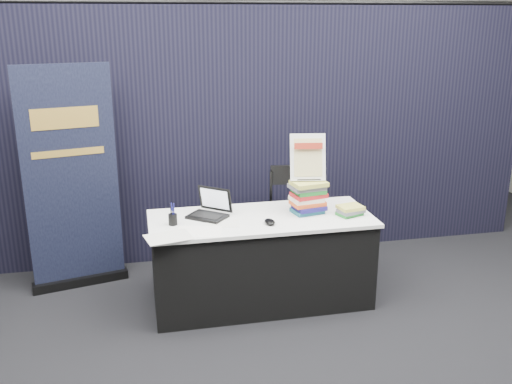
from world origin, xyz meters
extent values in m
plane|color=black|center=(0.00, 0.00, 0.00)|extent=(8.00, 8.00, 0.00)
cube|color=#A4A19B|center=(0.00, 4.00, 1.75)|extent=(8.00, 0.02, 3.50)
cube|color=black|center=(0.00, 1.60, 1.20)|extent=(6.00, 0.08, 2.40)
cube|color=black|center=(0.00, 0.55, 0.36)|extent=(1.76, 0.71, 0.72)
cube|color=white|center=(0.00, 0.55, 0.73)|extent=(1.80, 0.75, 0.03)
cube|color=black|center=(-0.43, 0.62, 0.76)|extent=(0.36, 0.35, 0.02)
cube|color=black|center=(-0.43, 0.72, 0.87)|extent=(0.26, 0.23, 0.21)
cube|color=silver|center=(-0.43, 0.72, 0.87)|extent=(0.22, 0.19, 0.16)
ellipsoid|color=black|center=(0.03, 0.37, 0.77)|extent=(0.09, 0.13, 0.04)
cube|color=silver|center=(-0.76, 0.26, 0.75)|extent=(0.37, 0.30, 0.00)
cube|color=white|center=(-0.53, 0.33, 0.75)|extent=(0.37, 0.30, 0.00)
cube|color=silver|center=(-0.33, 0.46, 0.75)|extent=(0.27, 0.21, 0.00)
cylinder|color=black|center=(-0.71, 0.52, 0.79)|extent=(0.08, 0.08, 0.09)
cube|color=#195362|center=(0.40, 0.57, 0.77)|extent=(0.29, 0.25, 0.03)
cube|color=navy|center=(0.40, 0.57, 0.80)|extent=(0.29, 0.25, 0.03)
cube|color=#DD521F|center=(0.40, 0.57, 0.83)|extent=(0.29, 0.25, 0.03)
cube|color=#F0E3C5|center=(0.40, 0.57, 0.87)|extent=(0.29, 0.25, 0.03)
cube|color=#B21C1F|center=(0.40, 0.57, 0.90)|extent=(0.29, 0.25, 0.03)
cube|color=#1F7629|center=(0.40, 0.57, 0.94)|extent=(0.29, 0.25, 0.03)
cube|color=#57585D|center=(0.40, 0.57, 0.97)|extent=(0.29, 0.25, 0.03)
cube|color=#BBB84A|center=(0.40, 0.57, 1.00)|extent=(0.29, 0.25, 0.03)
cube|color=#1F7629|center=(0.72, 0.44, 0.76)|extent=(0.22, 0.19, 0.03)
cube|color=#57585D|center=(0.72, 0.44, 0.79)|extent=(0.22, 0.19, 0.03)
cube|color=#BBB84A|center=(0.72, 0.44, 0.82)|extent=(0.22, 0.19, 0.03)
cube|color=black|center=(0.40, 0.56, 1.04)|extent=(0.19, 0.05, 0.02)
cylinder|color=black|center=(0.32, 0.64, 1.15)|extent=(0.03, 0.10, 0.28)
cylinder|color=black|center=(0.47, 0.64, 1.15)|extent=(0.03, 0.10, 0.28)
cube|color=silver|center=(0.40, 0.61, 1.21)|extent=(0.30, 0.16, 0.37)
cube|color=#CEC181|center=(0.40, 0.60, 1.21)|extent=(0.24, 0.12, 0.30)
cube|color=maroon|center=(0.40, 0.59, 1.31)|extent=(0.23, 0.05, 0.05)
cube|color=black|center=(-1.51, 1.17, 0.04)|extent=(0.82, 0.28, 0.08)
cube|color=black|center=(-1.51, 1.19, 0.97)|extent=(0.76, 0.20, 1.94)
cube|color=gold|center=(-1.51, 1.17, 1.50)|extent=(0.52, 0.12, 0.17)
cube|color=gold|center=(-1.51, 1.17, 1.21)|extent=(0.57, 0.13, 0.06)
cylinder|color=black|center=(0.21, 0.65, 0.25)|extent=(0.02, 0.02, 0.49)
cylinder|color=black|center=(0.65, 0.65, 0.25)|extent=(0.02, 0.02, 0.49)
cylinder|color=black|center=(0.21, 1.09, 0.25)|extent=(0.02, 0.02, 0.49)
cylinder|color=black|center=(0.65, 1.09, 0.25)|extent=(0.02, 0.02, 0.49)
cube|color=black|center=(0.43, 0.87, 0.52)|extent=(0.52, 0.52, 0.04)
cube|color=black|center=(0.43, 1.09, 0.93)|extent=(0.44, 0.09, 0.18)
camera|label=1|loc=(-0.94, -3.68, 2.31)|focal=40.00mm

